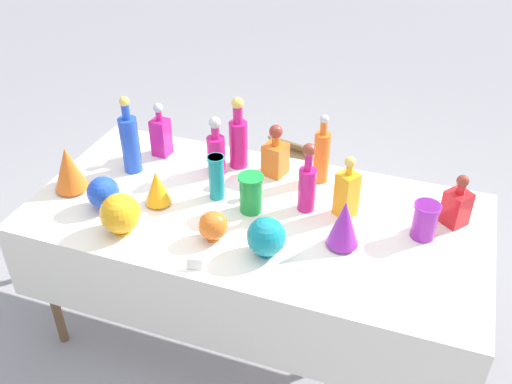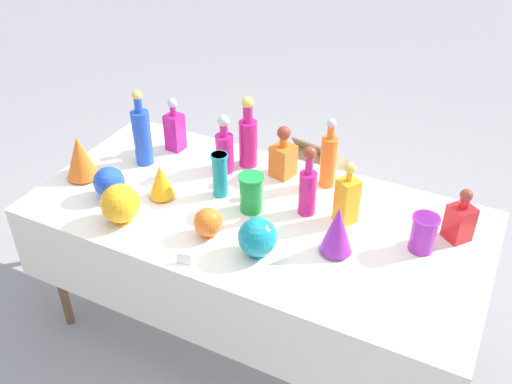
% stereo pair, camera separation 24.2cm
% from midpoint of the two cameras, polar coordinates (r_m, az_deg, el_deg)
% --- Properties ---
extents(ground_plane, '(40.00, 40.00, 0.00)m').
position_cam_midpoint_polar(ground_plane, '(2.99, 2.38, -13.75)').
color(ground_plane, gray).
extents(display_table, '(1.98, 0.96, 0.76)m').
position_cam_midpoint_polar(display_table, '(2.48, 2.36, -3.65)').
color(display_table, white).
rests_on(display_table, ground).
extents(tall_bottle_0, '(0.08, 0.08, 0.33)m').
position_cam_midpoint_polar(tall_bottle_0, '(2.41, 8.07, 0.44)').
color(tall_bottle_0, '#C61972').
rests_on(tall_bottle_0, display_table).
extents(tall_bottle_1, '(0.09, 0.09, 0.30)m').
position_cam_midpoint_polar(tall_bottle_1, '(2.68, -0.60, 4.24)').
color(tall_bottle_1, '#C61972').
rests_on(tall_bottle_1, display_table).
extents(tall_bottle_2, '(0.09, 0.09, 0.36)m').
position_cam_midpoint_polar(tall_bottle_2, '(2.72, 1.75, 5.34)').
color(tall_bottle_2, '#C61972').
rests_on(tall_bottle_2, display_table).
extents(tall_bottle_3, '(0.09, 0.09, 0.38)m').
position_cam_midpoint_polar(tall_bottle_3, '(2.76, -8.89, 5.63)').
color(tall_bottle_3, blue).
rests_on(tall_bottle_3, display_table).
extents(tall_bottle_4, '(0.07, 0.07, 0.34)m').
position_cam_midpoint_polar(tall_bottle_4, '(2.61, 9.92, 3.19)').
color(tall_bottle_4, orange).
rests_on(tall_bottle_4, display_table).
extents(square_decanter_0, '(0.12, 0.12, 0.26)m').
position_cam_midpoint_polar(square_decanter_0, '(2.67, 5.34, 3.49)').
color(square_decanter_0, orange).
rests_on(square_decanter_0, display_table).
extents(square_decanter_1, '(0.11, 0.11, 0.29)m').
position_cam_midpoint_polar(square_decanter_1, '(2.40, 11.96, -0.69)').
color(square_decanter_1, orange).
rests_on(square_decanter_1, display_table).
extents(square_decanter_2, '(0.13, 0.13, 0.24)m').
position_cam_midpoint_polar(square_decanter_2, '(2.46, 22.44, -2.66)').
color(square_decanter_2, red).
rests_on(square_decanter_2, display_table).
extents(square_decanter_3, '(0.09, 0.09, 0.28)m').
position_cam_midpoint_polar(square_decanter_3, '(2.88, -5.76, 6.20)').
color(square_decanter_3, '#C61972').
rests_on(square_decanter_3, display_table).
extents(slender_vase_0, '(0.08, 0.08, 0.21)m').
position_cam_midpoint_polar(slender_vase_0, '(2.52, -0.90, 1.77)').
color(slender_vase_0, teal).
rests_on(slender_vase_0, display_table).
extents(slender_vase_1, '(0.11, 0.11, 0.17)m').
position_cam_midpoint_polar(slender_vase_1, '(2.43, 2.40, -0.05)').
color(slender_vase_1, '#198C38').
rests_on(slender_vase_1, display_table).
extents(slender_vase_2, '(0.11, 0.11, 0.16)m').
position_cam_midpoint_polar(slender_vase_2, '(2.35, 19.29, -3.93)').
color(slender_vase_2, purple).
rests_on(slender_vase_2, display_table).
extents(fluted_vase_0, '(0.12, 0.12, 0.17)m').
position_cam_midpoint_polar(fluted_vase_0, '(2.53, -6.81, 1.05)').
color(fluted_vase_0, orange).
rests_on(fluted_vase_0, display_table).
extents(fluted_vase_1, '(0.13, 0.13, 0.21)m').
position_cam_midpoint_polar(fluted_vase_1, '(2.24, 11.24, -3.83)').
color(fluted_vase_1, purple).
rests_on(fluted_vase_1, display_table).
extents(fluted_vase_2, '(0.15, 0.15, 0.22)m').
position_cam_midpoint_polar(fluted_vase_2, '(2.72, -14.78, 3.33)').
color(fluted_vase_2, orange).
rests_on(fluted_vase_2, display_table).
extents(round_bowl_0, '(0.14, 0.14, 0.15)m').
position_cam_midpoint_polar(round_bowl_0, '(2.57, -11.91, 0.87)').
color(round_bowl_0, blue).
rests_on(round_bowl_0, display_table).
extents(round_bowl_1, '(0.12, 0.12, 0.13)m').
position_cam_midpoint_polar(round_bowl_1, '(2.30, -1.83, -3.15)').
color(round_bowl_1, orange).
rests_on(round_bowl_1, display_table).
extents(round_bowl_2, '(0.17, 0.17, 0.18)m').
position_cam_midpoint_polar(round_bowl_2, '(2.40, -10.64, -1.27)').
color(round_bowl_2, orange).
rests_on(round_bowl_2, display_table).
extents(round_bowl_3, '(0.16, 0.16, 0.16)m').
position_cam_midpoint_polar(round_bowl_3, '(2.20, 3.30, -4.65)').
color(round_bowl_3, teal).
rests_on(round_bowl_3, display_table).
extents(price_tag_left, '(0.06, 0.03, 0.04)m').
position_cam_midpoint_polar(price_tag_left, '(2.20, -4.10, -6.80)').
color(price_tag_left, white).
rests_on(price_tag_left, display_table).
extents(cardboard_box_behind_left, '(0.44, 0.50, 0.41)m').
position_cam_midpoint_polar(cardboard_box_behind_left, '(3.73, 6.80, 0.67)').
color(cardboard_box_behind_left, tan).
rests_on(cardboard_box_behind_left, ground).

